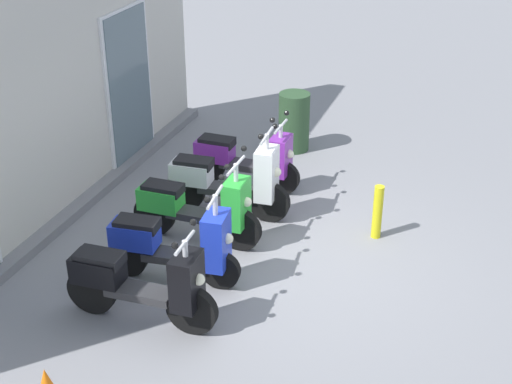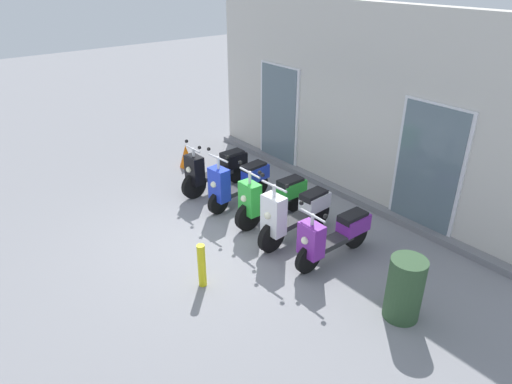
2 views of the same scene
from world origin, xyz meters
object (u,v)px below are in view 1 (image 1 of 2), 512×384
at_px(scooter_green, 197,207).
at_px(trash_bin, 294,122).
at_px(scooter_purple, 246,158).
at_px(scooter_white, 229,180).
at_px(curb_bollard, 378,212).
at_px(scooter_blue, 176,244).
at_px(scooter_black, 141,283).

xyz_separation_m(scooter_green, trash_bin, (3.05, -0.29, -0.01)).
distance_m(scooter_purple, trash_bin, 1.51).
relative_size(scooter_white, curb_bollard, 2.41).
bearing_deg(scooter_green, scooter_white, -9.70).
bearing_deg(scooter_green, curb_bollard, -67.95).
distance_m(scooter_blue, scooter_green, 0.88).
bearing_deg(scooter_white, scooter_blue, 179.99).
relative_size(scooter_green, scooter_white, 0.98).
xyz_separation_m(scooter_purple, trash_bin, (1.49, -0.25, 0.00)).
height_order(scooter_black, trash_bin, scooter_black).
xyz_separation_m(scooter_blue, scooter_white, (1.61, -0.00, 0.02)).
xyz_separation_m(scooter_green, curb_bollard, (0.82, -2.03, -0.12)).
distance_m(scooter_blue, trash_bin, 3.92).
height_order(scooter_white, scooter_purple, scooter_white).
height_order(scooter_blue, scooter_purple, scooter_blue).
relative_size(scooter_black, scooter_blue, 1.09).
bearing_deg(curb_bollard, scooter_purple, 69.70).
bearing_deg(curb_bollard, trash_bin, 38.07).
relative_size(scooter_blue, scooter_white, 0.90).
xyz_separation_m(scooter_blue, curb_bollard, (1.70, -1.91, -0.13)).
xyz_separation_m(scooter_white, scooter_purple, (0.82, 0.08, -0.05)).
xyz_separation_m(curb_bollard, trash_bin, (2.22, 1.74, 0.11)).
height_order(scooter_blue, scooter_green, scooter_blue).
bearing_deg(scooter_purple, curb_bollard, -110.30).
bearing_deg(scooter_black, scooter_white, -0.34).
distance_m(curb_bollard, trash_bin, 2.83).
height_order(curb_bollard, trash_bin, trash_bin).
xyz_separation_m(scooter_black, scooter_purple, (3.22, 0.07, -0.02)).
bearing_deg(scooter_black, scooter_purple, 1.21).
bearing_deg(scooter_black, scooter_green, 3.83).
distance_m(scooter_black, scooter_purple, 3.22).
bearing_deg(scooter_purple, scooter_black, -178.79).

